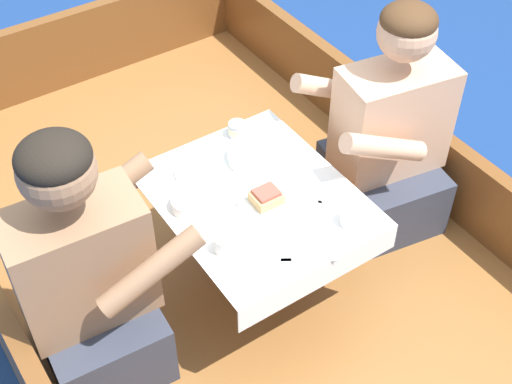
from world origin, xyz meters
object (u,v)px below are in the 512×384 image
Objects in this scene: coffee_cup_starboard at (352,217)px; person_port at (88,281)px; coffee_cup_port at (225,244)px; sandwich at (266,197)px; tin_can at (237,129)px; person_starboard at (387,140)px.

person_port is at bearing 159.80° from coffee_cup_starboard.
coffee_cup_starboard is at bearing -18.10° from coffee_cup_port.
sandwich reaches higher than coffee_cup_port.
person_port reaches higher than coffee_cup_starboard.
sandwich is at bearing 23.51° from coffee_cup_port.
coffee_cup_port is (0.39, -0.16, 0.07)m from person_port.
tin_can is (0.72, 0.28, 0.07)m from person_port.
sandwich is 1.06× the size of coffee_cup_port.
person_starboard is 0.56m from tin_can.
coffee_cup_port is at bearing 161.90° from coffee_cup_starboard.
tin_can is at bearing 72.28° from sandwich.
sandwich is at bearing -107.72° from tin_can.
tin_can is (-0.06, 0.57, -0.00)m from coffee_cup_starboard.
tin_can is at bearing 96.29° from coffee_cup_starboard.
person_starboard is 0.60m from sandwich.
person_port reaches higher than tin_can.
person_starboard is (1.21, 0.00, -0.01)m from person_port.
coffee_cup_starboard is at bearing -52.02° from sandwich.
coffee_cup_starboard is at bearing 44.45° from person_starboard.
coffee_cup_starboard is at bearing -16.15° from person_port.
coffee_cup_starboard is 0.57m from tin_can.
coffee_cup_port is 0.55m from tin_can.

